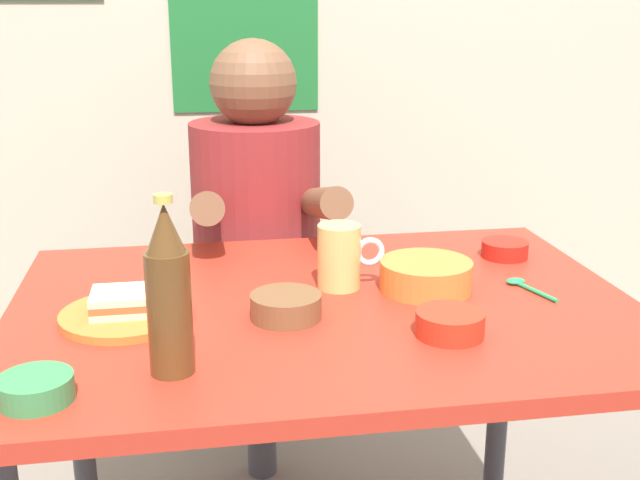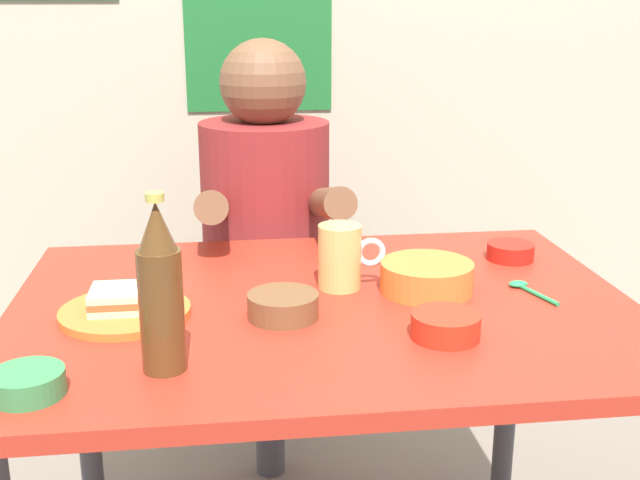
{
  "view_description": "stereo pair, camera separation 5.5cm",
  "coord_description": "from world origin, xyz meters",
  "px_view_note": "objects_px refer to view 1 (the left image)",
  "views": [
    {
      "loc": [
        -0.23,
        -1.29,
        1.25
      ],
      "look_at": [
        0.0,
        0.05,
        0.84
      ],
      "focal_mm": 44.39,
      "sensor_mm": 36.0,
      "label": 1
    },
    {
      "loc": [
        -0.17,
        -1.3,
        1.25
      ],
      "look_at": [
        0.0,
        0.05,
        0.84
      ],
      "focal_mm": 44.39,
      "sensor_mm": 36.0,
      "label": 2
    }
  ],
  "objects_px": {
    "stool": "(260,356)",
    "person_seated": "(257,205)",
    "dining_table": "(325,350)",
    "plate_orange": "(126,315)",
    "beer_bottle": "(169,294)",
    "soup_bowl_orange": "(426,274)",
    "sandwich": "(125,301)",
    "beer_mug": "(340,256)"
  },
  "relations": [
    {
      "from": "stool",
      "to": "sandwich",
      "type": "bearing_deg",
      "value": -113.04
    },
    {
      "from": "stool",
      "to": "sandwich",
      "type": "xyz_separation_m",
      "value": [
        -0.28,
        -0.65,
        0.42
      ]
    },
    {
      "from": "stool",
      "to": "beer_bottle",
      "type": "distance_m",
      "value": 1.02
    },
    {
      "from": "dining_table",
      "to": "person_seated",
      "type": "distance_m",
      "value": 0.63
    },
    {
      "from": "person_seated",
      "to": "sandwich",
      "type": "height_order",
      "value": "person_seated"
    },
    {
      "from": "stool",
      "to": "plate_orange",
      "type": "xyz_separation_m",
      "value": [
        -0.28,
        -0.65,
        0.4
      ]
    },
    {
      "from": "stool",
      "to": "person_seated",
      "type": "distance_m",
      "value": 0.42
    },
    {
      "from": "plate_orange",
      "to": "beer_bottle",
      "type": "relative_size",
      "value": 0.84
    },
    {
      "from": "beer_bottle",
      "to": "stool",
      "type": "bearing_deg",
      "value": 77.08
    },
    {
      "from": "soup_bowl_orange",
      "to": "plate_orange",
      "type": "bearing_deg",
      "value": -174.24
    },
    {
      "from": "plate_orange",
      "to": "sandwich",
      "type": "height_order",
      "value": "sandwich"
    },
    {
      "from": "stool",
      "to": "person_seated",
      "type": "xyz_separation_m",
      "value": [
        0.0,
        -0.01,
        0.42
      ]
    },
    {
      "from": "person_seated",
      "to": "soup_bowl_orange",
      "type": "distance_m",
      "value": 0.64
    },
    {
      "from": "person_seated",
      "to": "beer_bottle",
      "type": "bearing_deg",
      "value": -103.08
    },
    {
      "from": "beer_mug",
      "to": "stool",
      "type": "bearing_deg",
      "value": 100.73
    },
    {
      "from": "plate_orange",
      "to": "beer_bottle",
      "type": "xyz_separation_m",
      "value": [
        0.08,
        -0.21,
        0.11
      ]
    },
    {
      "from": "stool",
      "to": "sandwich",
      "type": "relative_size",
      "value": 4.09
    },
    {
      "from": "person_seated",
      "to": "beer_bottle",
      "type": "relative_size",
      "value": 2.75
    },
    {
      "from": "stool",
      "to": "beer_mug",
      "type": "xyz_separation_m",
      "value": [
        0.11,
        -0.56,
        0.45
      ]
    },
    {
      "from": "dining_table",
      "to": "plate_orange",
      "type": "distance_m",
      "value": 0.36
    },
    {
      "from": "stool",
      "to": "beer_bottle",
      "type": "xyz_separation_m",
      "value": [
        -0.2,
        -0.87,
        0.51
      ]
    },
    {
      "from": "dining_table",
      "to": "person_seated",
      "type": "relative_size",
      "value": 1.53
    },
    {
      "from": "dining_table",
      "to": "plate_orange",
      "type": "relative_size",
      "value": 5.0
    },
    {
      "from": "plate_orange",
      "to": "beer_bottle",
      "type": "bearing_deg",
      "value": -69.65
    },
    {
      "from": "stool",
      "to": "soup_bowl_orange",
      "type": "relative_size",
      "value": 2.65
    },
    {
      "from": "stool",
      "to": "dining_table",
      "type": "bearing_deg",
      "value": -84.2
    },
    {
      "from": "beer_bottle",
      "to": "soup_bowl_orange",
      "type": "bearing_deg",
      "value": 30.3
    },
    {
      "from": "plate_orange",
      "to": "sandwich",
      "type": "xyz_separation_m",
      "value": [
        0.0,
        -0.0,
        0.02
      ]
    },
    {
      "from": "sandwich",
      "to": "beer_bottle",
      "type": "height_order",
      "value": "beer_bottle"
    },
    {
      "from": "person_seated",
      "to": "sandwich",
      "type": "bearing_deg",
      "value": -113.4
    },
    {
      "from": "beer_bottle",
      "to": "beer_mug",
      "type": "bearing_deg",
      "value": 45.2
    },
    {
      "from": "beer_bottle",
      "to": "soup_bowl_orange",
      "type": "relative_size",
      "value": 1.54
    },
    {
      "from": "plate_orange",
      "to": "sandwich",
      "type": "bearing_deg",
      "value": -7.13
    },
    {
      "from": "plate_orange",
      "to": "soup_bowl_orange",
      "type": "relative_size",
      "value": 1.29
    },
    {
      "from": "plate_orange",
      "to": "soup_bowl_orange",
      "type": "xyz_separation_m",
      "value": [
        0.54,
        0.05,
        0.02
      ]
    },
    {
      "from": "dining_table",
      "to": "sandwich",
      "type": "distance_m",
      "value": 0.36
    },
    {
      "from": "sandwich",
      "to": "beer_bottle",
      "type": "distance_m",
      "value": 0.24
    },
    {
      "from": "stool",
      "to": "beer_mug",
      "type": "distance_m",
      "value": 0.73
    },
    {
      "from": "stool",
      "to": "soup_bowl_orange",
      "type": "distance_m",
      "value": 0.78
    },
    {
      "from": "stool",
      "to": "person_seated",
      "type": "height_order",
      "value": "person_seated"
    },
    {
      "from": "sandwich",
      "to": "beer_mug",
      "type": "bearing_deg",
      "value": 13.72
    },
    {
      "from": "dining_table",
      "to": "beer_bottle",
      "type": "bearing_deg",
      "value": -138.12
    }
  ]
}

